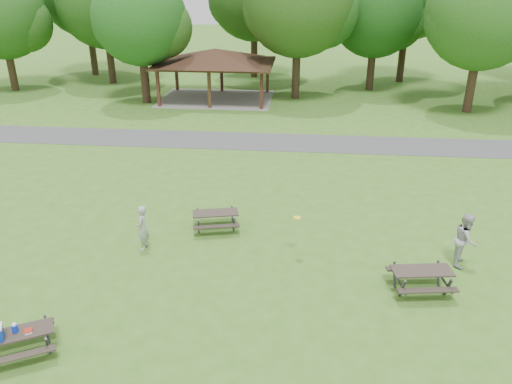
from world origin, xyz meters
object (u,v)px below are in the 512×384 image
object	(u,v)px
picnic_table_near	(11,336)
picnic_table_middle	(216,216)
frisbee_catcher	(465,239)
frisbee_thrower	(142,228)

from	to	relation	value
picnic_table_near	picnic_table_middle	xyz separation A→B (m)	(3.93, 7.30, -0.12)
picnic_table_near	picnic_table_middle	size ratio (longest dim) A/B	1.08
picnic_table_middle	picnic_table_near	bearing A→B (deg)	-118.33
picnic_table_near	frisbee_catcher	xyz separation A→B (m)	(12.57, 5.69, 0.26)
picnic_table_near	frisbee_thrower	size ratio (longest dim) A/B	1.30
picnic_table_middle	frisbee_thrower	bearing A→B (deg)	-144.49
frisbee_thrower	picnic_table_near	bearing A→B (deg)	-19.43
picnic_table_middle	frisbee_catcher	bearing A→B (deg)	-10.54
picnic_table_middle	frisbee_thrower	world-z (taller)	frisbee_thrower
picnic_table_middle	frisbee_catcher	xyz separation A→B (m)	(8.64, -1.61, 0.38)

